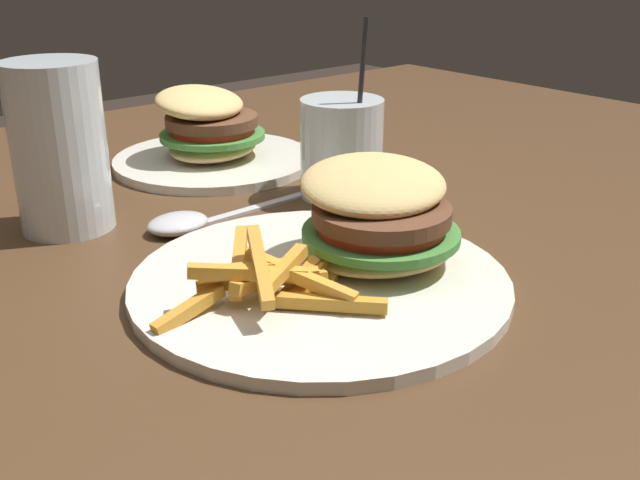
% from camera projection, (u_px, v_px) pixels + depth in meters
% --- Properties ---
extents(dining_table, '(1.69, 1.02, 0.77)m').
position_uv_depth(dining_table, '(183.00, 339.00, 0.71)').
color(dining_table, '#4C331E').
rests_on(dining_table, ground_plane).
extents(meal_plate_near, '(0.29, 0.29, 0.09)m').
position_uv_depth(meal_plate_near, '(347.00, 249.00, 0.58)').
color(meal_plate_near, silver).
rests_on(meal_plate_near, dining_table).
extents(beer_glass, '(0.08, 0.08, 0.15)m').
position_uv_depth(beer_glass, '(60.00, 150.00, 0.67)').
color(beer_glass, silver).
rests_on(beer_glass, dining_table).
extents(juice_glass, '(0.08, 0.08, 0.18)m').
position_uv_depth(juice_glass, '(342.00, 151.00, 0.76)').
color(juice_glass, silver).
rests_on(juice_glass, dining_table).
extents(spoon, '(0.18, 0.05, 0.02)m').
position_uv_depth(spoon, '(185.00, 222.00, 0.69)').
color(spoon, silver).
rests_on(spoon, dining_table).
extents(meal_plate_far, '(0.23, 0.23, 0.09)m').
position_uv_depth(meal_plate_far, '(210.00, 138.00, 0.87)').
color(meal_plate_far, silver).
rests_on(meal_plate_far, dining_table).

